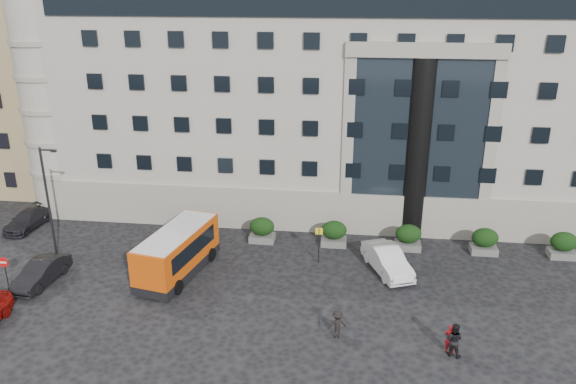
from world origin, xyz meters
name	(u,v)px	position (x,y,z in m)	size (l,w,h in m)	color
ground	(221,296)	(0.00, 0.00, 0.00)	(120.00, 120.00, 0.00)	black
civic_building	(339,85)	(6.00, 22.00, 9.00)	(44.00, 24.00, 18.00)	#A29C8F
entrance_column	(417,151)	(12.00, 10.30, 6.50)	(1.80, 1.80, 13.00)	black
apartment_near	(12,71)	(-24.00, 20.00, 10.00)	(14.00, 14.00, 20.00)	#927D54
apartment_far	(73,40)	(-27.00, 38.00, 11.00)	(13.00, 13.00, 22.00)	brown
hedge_a	(192,226)	(-4.00, 7.80, 0.93)	(1.80, 1.26, 1.84)	#555552
hedge_b	(262,229)	(1.20, 7.80, 0.93)	(1.80, 1.26, 1.84)	#555552
hedge_c	(334,233)	(6.40, 7.80, 0.93)	(1.80, 1.26, 1.84)	#555552
hedge_d	(408,237)	(11.60, 7.80, 0.93)	(1.80, 1.26, 1.84)	#555552
hedge_e	(485,241)	(16.80, 7.80, 0.93)	(1.80, 1.26, 1.84)	#555552
hedge_f	(563,245)	(22.00, 7.80, 0.93)	(1.80, 1.26, 1.84)	#555552
street_lamp	(49,201)	(-11.94, 3.00, 4.37)	(1.16, 0.18, 8.00)	#262628
bus_stop_sign	(319,239)	(5.50, 5.00, 1.73)	(0.50, 0.08, 2.52)	#262628
no_entry_sign	(4,267)	(-13.00, -1.04, 1.65)	(0.64, 0.16, 2.32)	#262628
minibus	(177,250)	(-3.37, 2.41, 1.64)	(3.89, 7.50, 2.98)	#D24909
red_truck	(70,185)	(-16.58, 14.00, 1.32)	(3.24, 5.17, 2.58)	maroon
parked_car_b	(41,273)	(-11.50, 0.17, 0.73)	(1.54, 4.42, 1.46)	black
parked_car_c	(27,220)	(-17.00, 7.96, 0.65)	(1.82, 4.48, 1.30)	black
parked_car_d	(71,195)	(-16.26, 13.49, 0.66)	(2.18, 4.72, 1.31)	black
white_taxi	(387,260)	(10.00, 4.31, 0.82)	(1.73, 4.96, 1.63)	white
pedestrian_a	(450,339)	(12.79, -3.99, 0.83)	(0.60, 0.40, 1.65)	#A71015
pedestrian_b	(454,340)	(12.93, -4.14, 0.92)	(0.89, 0.69, 1.83)	black
pedestrian_c	(337,324)	(7.07, -3.31, 0.79)	(1.02, 0.58, 1.57)	black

